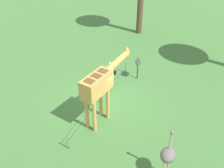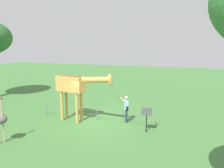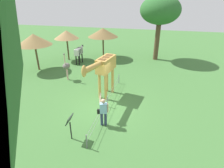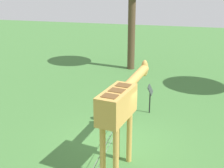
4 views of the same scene
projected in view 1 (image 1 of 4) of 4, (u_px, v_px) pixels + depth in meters
ground_plane at (105, 104)px, 14.08m from camera, size 60.00×60.00×0.00m
giraffe at (101, 84)px, 11.89m from camera, size 3.65×1.12×3.04m
visitor at (111, 72)px, 15.03m from camera, size 0.67×0.57×1.69m
ostrich at (168, 155)px, 9.68m from camera, size 0.70×0.56×2.25m
info_sign at (138, 65)px, 15.65m from camera, size 0.56×0.21×1.32m
wire_fence at (102, 97)px, 13.90m from camera, size 7.05×0.05×0.75m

